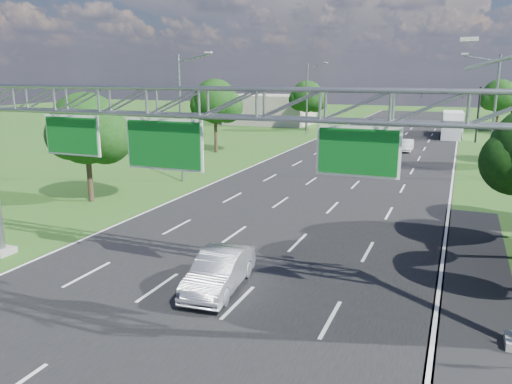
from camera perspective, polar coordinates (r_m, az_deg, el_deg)
The scene contains 19 objects.
ground at distance 36.65m, azimuth 7.30°, elevation -0.22°, with size 220.00×220.00×0.00m, color #295519.
road at distance 36.65m, azimuth 7.30°, elevation -0.22°, with size 18.00×180.00×0.02m, color black.
road_flare at distance 20.37m, azimuth 23.84°, elevation -12.57°, with size 3.00×30.00×0.02m, color black.
sign_gantry at distance 18.72m, azimuth -5.75°, elevation 8.31°, with size 23.50×1.00×9.56m.
traffic_signal at distance 69.58m, azimuth 21.24°, elevation 9.67°, with size 12.21×0.24×7.00m.
streetlight_l_near at distance 40.16m, azimuth -8.41°, elevation 8.99°, with size 2.97×0.22×10.16m.
streetlight_l_far at distance 72.46m, azimuth 6.02°, elevation 10.92°, with size 2.97×0.22×10.16m.
streetlight_r_mid at distance 44.63m, azimuth 25.35°, elevation 8.29°, with size 2.97×0.22×10.16m.
tree_verge_la at distance 35.30m, azimuth -18.70°, elevation 6.52°, with size 5.76×4.80×7.40m.
tree_verge_lb at distance 55.56m, azimuth -4.59°, elevation 10.07°, with size 5.76×4.80×8.06m.
tree_verge_lc at distance 77.78m, azimuth 5.91°, elevation 10.63°, with size 5.76×4.80×7.62m.
tree_verge_re at distance 82.73m, azimuth 26.11°, elevation 9.68°, with size 5.76×4.80×7.84m.
building_left at distance 88.34m, azimuth 1.63°, elevation 9.40°, with size 14.00×10.00×5.00m, color gray.
silver_sedan at distance 20.35m, azimuth -4.22°, elevation -8.99°, with size 1.67×4.80×1.58m, color #ADB0B9.
car_queue_a at distance 62.68m, azimuth 14.75°, elevation 5.65°, with size 1.75×4.31×1.25m, color #BABABA.
car_queue_b at distance 61.16m, azimuth 14.51°, elevation 5.44°, with size 1.95×4.23×1.18m, color black.
car_queue_c at distance 71.50m, azimuth 10.21°, elevation 6.92°, with size 1.93×4.80×1.63m, color black.
car_queue_d at distance 59.10m, azimuth 16.75°, elevation 5.12°, with size 1.40×4.03×1.33m, color #BEBEBE.
box_truck at distance 74.83m, azimuth 21.51°, elevation 7.13°, with size 2.90×9.17×3.44m.
Camera 1 is at (9.08, -4.48, 8.50)m, focal length 35.00 mm.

